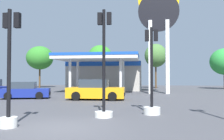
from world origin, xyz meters
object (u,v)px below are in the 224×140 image
at_px(station_pole_sign, 159,20).
at_px(tree_2, 156,56).
at_px(car_0, 96,90).
at_px(traffic_signal_1, 9,83).
at_px(tree_0, 40,58).
at_px(traffic_signal_2, 104,80).
at_px(tree_1, 100,57).
at_px(tree_3, 224,62).
at_px(traffic_signal_3, 152,89).
at_px(car_2, 25,91).

xyz_separation_m(station_pole_sign, tree_2, (0.27, 12.27, -2.92)).
height_order(car_0, traffic_signal_1, traffic_signal_1).
bearing_deg(tree_0, station_pole_sign, -31.94).
relative_size(traffic_signal_2, tree_1, 0.72).
xyz_separation_m(traffic_signal_2, tree_3, (13.93, 27.05, 2.47)).
relative_size(traffic_signal_2, tree_2, 0.69).
distance_m(traffic_signal_3, tree_2, 27.44).
bearing_deg(traffic_signal_2, tree_2, 82.41).
bearing_deg(tree_3, tree_0, 178.24).
xyz_separation_m(traffic_signal_2, tree_1, (-5.05, 26.28, 3.32)).
xyz_separation_m(traffic_signal_1, traffic_signal_3, (5.30, 3.76, -0.39)).
relative_size(station_pole_sign, tree_0, 1.79).
xyz_separation_m(tree_1, tree_3, (18.98, 0.77, -0.85)).
xyz_separation_m(traffic_signal_3, tree_1, (-7.26, 25.20, 3.78)).
distance_m(station_pole_sign, tree_1, 13.80).
bearing_deg(traffic_signal_3, station_pole_sign, 85.12).
bearing_deg(traffic_signal_2, traffic_signal_1, -139.05).
relative_size(traffic_signal_1, traffic_signal_3, 1.01).
xyz_separation_m(traffic_signal_2, tree_2, (3.75, 28.18, 3.60)).
bearing_deg(station_pole_sign, traffic_signal_1, -109.46).
relative_size(tree_1, tree_3, 1.12).
bearing_deg(station_pole_sign, traffic_signal_2, -102.34).
xyz_separation_m(tree_0, tree_2, (19.61, 0.22, 0.18)).
height_order(tree_1, tree_3, tree_1).
bearing_deg(station_pole_sign, car_2, -147.43).
height_order(traffic_signal_1, tree_0, tree_0).
bearing_deg(tree_2, traffic_signal_1, -102.50).
height_order(station_pole_sign, tree_2, station_pole_sign).
height_order(traffic_signal_1, traffic_signal_3, traffic_signal_1).
height_order(traffic_signal_2, traffic_signal_3, traffic_signal_2).
height_order(car_2, tree_3, tree_3).
height_order(car_2, traffic_signal_1, traffic_signal_1).
xyz_separation_m(traffic_signal_1, tree_2, (6.84, 30.86, 3.67)).
distance_m(tree_1, tree_3, 19.01).
relative_size(car_2, tree_3, 0.70).
bearing_deg(traffic_signal_2, car_2, 134.39).
distance_m(traffic_signal_1, tree_0, 33.38).
xyz_separation_m(traffic_signal_3, tree_0, (-18.07, 26.88, 3.87)).
bearing_deg(traffic_signal_1, tree_0, 112.62).
xyz_separation_m(traffic_signal_1, tree_3, (17.02, 29.73, 2.54)).
distance_m(station_pole_sign, car_2, 15.84).
bearing_deg(car_0, tree_3, 49.67).
bearing_deg(tree_0, car_2, -68.73).
bearing_deg(station_pole_sign, tree_2, 88.73).
bearing_deg(tree_3, tree_2, 173.67).
relative_size(traffic_signal_2, traffic_signal_3, 1.15).
relative_size(tree_0, tree_2, 0.99).
relative_size(traffic_signal_1, tree_3, 0.71).
relative_size(traffic_signal_1, tree_1, 0.63).
relative_size(car_2, tree_0, 0.61).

